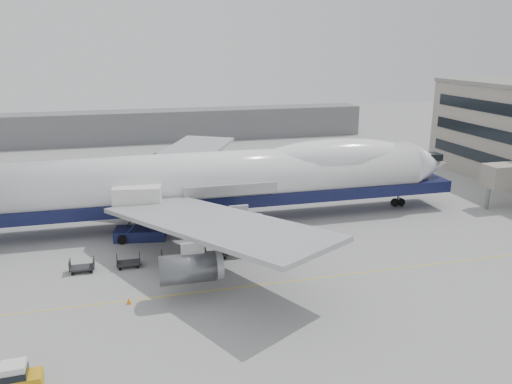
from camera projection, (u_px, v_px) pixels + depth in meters
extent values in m
plane|color=gray|center=(239.00, 260.00, 51.18)|extent=(260.00, 260.00, 0.00)
cube|color=gold|center=(253.00, 286.00, 45.61)|extent=(60.00, 0.15, 0.01)
cylinder|color=slate|center=(487.00, 198.00, 66.82)|extent=(0.50, 0.50, 3.00)
cube|color=slate|center=(128.00, 127.00, 112.84)|extent=(110.00, 8.00, 7.00)
cylinder|color=white|center=(217.00, 177.00, 60.73)|extent=(52.00, 6.40, 6.40)
cube|color=#10143B|center=(225.00, 197.00, 61.69)|extent=(60.00, 5.76, 1.50)
cone|color=white|center=(427.00, 164.00, 67.68)|extent=(6.00, 6.40, 6.40)
ellipsoid|color=white|center=(336.00, 156.00, 63.97)|extent=(20.67, 5.78, 4.56)
cube|color=#9EA0A3|center=(212.00, 223.00, 46.91)|extent=(20.35, 26.74, 2.26)
cube|color=#9EA0A3|center=(180.00, 159.00, 73.44)|extent=(20.35, 26.74, 2.26)
cylinder|color=#595B60|center=(158.00, 167.00, 77.73)|extent=(4.80, 2.60, 2.60)
cylinder|color=#595B60|center=(205.00, 179.00, 70.81)|extent=(4.80, 2.60, 2.60)
cylinder|color=#595B60|center=(234.00, 227.00, 52.22)|extent=(4.80, 2.60, 2.60)
cylinder|color=#595B60|center=(187.00, 268.00, 42.42)|extent=(4.80, 2.60, 2.60)
cylinder|color=slate|center=(398.00, 197.00, 67.97)|extent=(0.36, 0.36, 2.50)
cylinder|color=black|center=(398.00, 202.00, 68.17)|extent=(1.10, 0.45, 1.10)
cylinder|color=slate|center=(197.00, 222.00, 58.47)|extent=(0.36, 0.36, 2.50)
cylinder|color=black|center=(197.00, 228.00, 58.67)|extent=(1.10, 0.45, 1.10)
cylinder|color=slate|center=(190.00, 207.00, 64.05)|extent=(0.36, 0.36, 2.50)
cylinder|color=black|center=(191.00, 212.00, 64.24)|extent=(1.10, 0.45, 1.10)
cube|color=#191F4C|center=(140.00, 233.00, 56.62)|extent=(6.03, 3.59, 1.25)
cube|color=silver|center=(138.00, 197.00, 55.39)|extent=(5.62, 3.74, 2.50)
cube|color=#191F4C|center=(140.00, 219.00, 54.85)|extent=(4.00, 0.76, 4.46)
cube|color=#191F4C|center=(139.00, 212.00, 57.17)|extent=(4.00, 0.76, 4.46)
cube|color=slate|center=(137.00, 192.00, 57.07)|extent=(2.90, 1.78, 0.15)
cylinder|color=black|center=(122.00, 240.00, 55.11)|extent=(1.02, 0.40, 1.02)
cylinder|color=black|center=(122.00, 233.00, 57.21)|extent=(1.02, 0.40, 1.02)
cylinder|color=black|center=(159.00, 236.00, 56.09)|extent=(1.02, 0.40, 1.02)
cylinder|color=black|center=(158.00, 229.00, 58.19)|extent=(1.02, 0.40, 1.02)
cube|color=gold|center=(20.00, 383.00, 31.68)|extent=(2.71, 1.53, 1.04)
cube|color=silver|center=(13.00, 371.00, 31.34)|extent=(1.57, 1.39, 0.95)
cube|color=black|center=(14.00, 373.00, 31.39)|extent=(1.67, 1.49, 0.47)
cylinder|color=black|center=(7.00, 382.00, 32.08)|extent=(0.66, 0.28, 0.66)
cylinder|color=black|center=(38.00, 377.00, 32.54)|extent=(0.66, 0.28, 0.66)
cone|color=orange|center=(129.00, 301.00, 42.35)|extent=(0.36, 0.36, 0.56)
cube|color=orange|center=(129.00, 304.00, 42.42)|extent=(0.38, 0.38, 0.03)
cube|color=#2D2D30|center=(82.00, 268.00, 48.32)|extent=(2.30, 1.35, 0.18)
cube|color=#2D2D30|center=(70.00, 265.00, 47.94)|extent=(0.08, 1.35, 0.90)
cube|color=#2D2D30|center=(94.00, 263.00, 48.47)|extent=(0.08, 1.35, 0.90)
cylinder|color=black|center=(73.00, 274.00, 47.69)|extent=(0.30, 0.12, 0.30)
cylinder|color=black|center=(74.00, 269.00, 48.71)|extent=(0.30, 0.12, 0.30)
cylinder|color=black|center=(91.00, 272.00, 48.09)|extent=(0.30, 0.12, 0.30)
cylinder|color=black|center=(92.00, 267.00, 49.12)|extent=(0.30, 0.12, 0.30)
cube|color=#2D2D30|center=(129.00, 263.00, 49.37)|extent=(2.30, 1.35, 0.18)
cube|color=#2D2D30|center=(117.00, 260.00, 48.99)|extent=(0.08, 1.35, 0.90)
cube|color=#2D2D30|center=(140.00, 258.00, 49.52)|extent=(0.08, 1.35, 0.90)
cylinder|color=black|center=(120.00, 269.00, 48.74)|extent=(0.30, 0.12, 0.30)
cylinder|color=black|center=(120.00, 264.00, 49.76)|extent=(0.30, 0.12, 0.30)
cylinder|color=black|center=(138.00, 267.00, 49.14)|extent=(0.30, 0.12, 0.30)
cylinder|color=black|center=(137.00, 262.00, 50.17)|extent=(0.30, 0.12, 0.30)
cube|color=#2D2D30|center=(173.00, 258.00, 50.42)|extent=(2.30, 1.35, 0.18)
cube|color=#2D2D30|center=(162.00, 256.00, 50.04)|extent=(0.08, 1.35, 0.90)
cube|color=#2D2D30|center=(184.00, 254.00, 50.57)|extent=(0.08, 1.35, 0.90)
cylinder|color=black|center=(165.00, 264.00, 49.79)|extent=(0.30, 0.12, 0.30)
cylinder|color=black|center=(164.00, 260.00, 50.81)|extent=(0.30, 0.12, 0.30)
cylinder|color=black|center=(182.00, 262.00, 50.19)|extent=(0.30, 0.12, 0.30)
cylinder|color=black|center=(181.00, 258.00, 51.22)|extent=(0.30, 0.12, 0.30)
cube|color=#2D2D30|center=(216.00, 254.00, 51.47)|extent=(2.30, 1.35, 0.18)
cube|color=#2D2D30|center=(205.00, 251.00, 51.09)|extent=(0.08, 1.35, 0.90)
cube|color=#2D2D30|center=(226.00, 249.00, 51.62)|extent=(0.08, 1.35, 0.90)
cylinder|color=black|center=(209.00, 260.00, 50.84)|extent=(0.30, 0.12, 0.30)
cylinder|color=black|center=(207.00, 255.00, 51.86)|extent=(0.30, 0.12, 0.30)
cylinder|color=black|center=(225.00, 258.00, 51.24)|extent=(0.30, 0.12, 0.30)
cylinder|color=black|center=(223.00, 254.00, 52.26)|extent=(0.30, 0.12, 0.30)
cube|color=#2D2D30|center=(257.00, 250.00, 52.52)|extent=(2.30, 1.35, 0.18)
cube|color=#2D2D30|center=(247.00, 247.00, 52.14)|extent=(0.08, 1.35, 0.90)
cube|color=#2D2D30|center=(267.00, 245.00, 52.67)|extent=(0.08, 1.35, 0.90)
cylinder|color=black|center=(250.00, 255.00, 51.88)|extent=(0.30, 0.12, 0.30)
cylinder|color=black|center=(248.00, 251.00, 52.91)|extent=(0.30, 0.12, 0.30)
cylinder|color=black|center=(266.00, 254.00, 52.29)|extent=(0.30, 0.12, 0.30)
cylinder|color=black|center=(263.00, 250.00, 53.31)|extent=(0.30, 0.12, 0.30)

